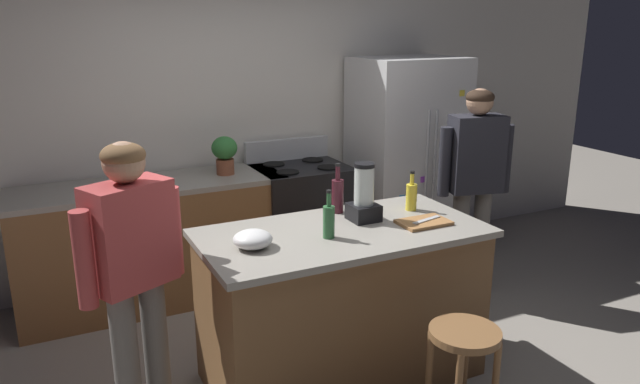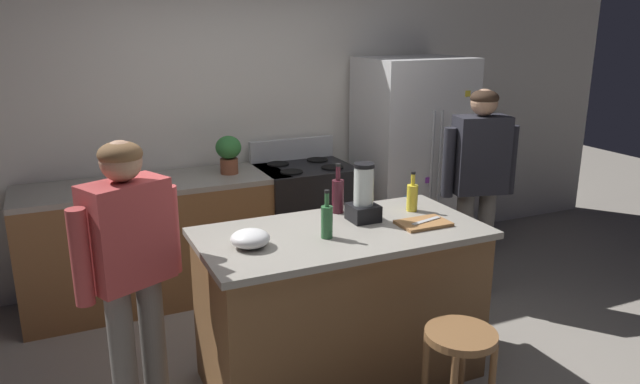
{
  "view_description": "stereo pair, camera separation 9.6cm",
  "coord_description": "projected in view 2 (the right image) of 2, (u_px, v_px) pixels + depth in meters",
  "views": [
    {
      "loc": [
        -1.56,
        -2.89,
        2.13
      ],
      "look_at": [
        0.0,
        0.3,
        1.1
      ],
      "focal_mm": 33.75,
      "sensor_mm": 36.0,
      "label": 1
    },
    {
      "loc": [
        -1.47,
        -2.93,
        2.13
      ],
      "look_at": [
        0.0,
        0.3,
        1.1
      ],
      "focal_mm": 33.75,
      "sensor_mm": 36.0,
      "label": 2
    }
  ],
  "objects": [
    {
      "name": "back_wall",
      "position": [
        239.0,
        114.0,
        5.07
      ],
      "size": [
        8.0,
        0.1,
        2.7
      ],
      "primitive_type": "cube",
      "color": "silver",
      "rests_on": "ground_plane"
    },
    {
      "name": "chef_knife",
      "position": [
        426.0,
        221.0,
        3.56
      ],
      "size": [
        0.22,
        0.08,
        0.01
      ],
      "primitive_type": "cube",
      "rotation": [
        0.0,
        0.0,
        0.24
      ],
      "color": "#B7BABF",
      "rests_on": "cutting_board"
    },
    {
      "name": "cutting_board",
      "position": [
        423.0,
        223.0,
        3.56
      ],
      "size": [
        0.3,
        0.2,
        0.02
      ],
      "primitive_type": "cube",
      "color": "#9E6B3D",
      "rests_on": "kitchen_island"
    },
    {
      "name": "person_by_sink_right",
      "position": [
        479.0,
        174.0,
        4.56
      ],
      "size": [
        0.59,
        0.31,
        1.64
      ],
      "color": "#66605B",
      "rests_on": "ground_plane"
    },
    {
      "name": "blender_appliance",
      "position": [
        363.0,
        197.0,
        3.6
      ],
      "size": [
        0.17,
        0.17,
        0.36
      ],
      "color": "black",
      "rests_on": "kitchen_island"
    },
    {
      "name": "kitchen_island",
      "position": [
        341.0,
        304.0,
        3.61
      ],
      "size": [
        1.66,
        0.84,
        0.95
      ],
      "color": "brown",
      "rests_on": "ground_plane"
    },
    {
      "name": "ground_plane",
      "position": [
        340.0,
        374.0,
        3.74
      ],
      "size": [
        14.0,
        14.0,
        0.0
      ],
      "primitive_type": "plane",
      "color": "gray"
    },
    {
      "name": "potted_plant",
      "position": [
        229.0,
        152.0,
        4.69
      ],
      "size": [
        0.2,
        0.2,
        0.3
      ],
      "color": "brown",
      "rests_on": "back_counter_run"
    },
    {
      "name": "bar_stool",
      "position": [
        459.0,
        357.0,
        3.0
      ],
      "size": [
        0.36,
        0.36,
        0.64
      ],
      "color": "brown",
      "rests_on": "ground_plane"
    },
    {
      "name": "refrigerator",
      "position": [
        411.0,
        161.0,
        5.37
      ],
      "size": [
        0.9,
        0.73,
        1.81
      ],
      "color": "silver",
      "rests_on": "ground_plane"
    },
    {
      "name": "mixing_bowl",
      "position": [
        250.0,
        238.0,
        3.2
      ],
      "size": [
        0.21,
        0.21,
        0.1
      ],
      "primitive_type": "ellipsoid",
      "color": "white",
      "rests_on": "kitchen_island"
    },
    {
      "name": "person_by_island_left",
      "position": [
        130.0,
        264.0,
        2.98
      ],
      "size": [
        0.57,
        0.37,
        1.58
      ],
      "color": "#66605B",
      "rests_on": "ground_plane"
    },
    {
      "name": "back_counter_run",
      "position": [
        159.0,
        241.0,
        4.64
      ],
      "size": [
        2.0,
        0.64,
        0.95
      ],
      "color": "brown",
      "rests_on": "ground_plane"
    },
    {
      "name": "stove_range",
      "position": [
        305.0,
        219.0,
        5.1
      ],
      "size": [
        0.76,
        0.65,
        1.13
      ],
      "color": "black",
      "rests_on": "ground_plane"
    },
    {
      "name": "bottle_olive_oil",
      "position": [
        327.0,
        221.0,
        3.32
      ],
      "size": [
        0.07,
        0.07,
        0.28
      ],
      "color": "#2D6638",
      "rests_on": "kitchen_island"
    },
    {
      "name": "bottle_soda",
      "position": [
        412.0,
        197.0,
        3.8
      ],
      "size": [
        0.07,
        0.07,
        0.26
      ],
      "color": "yellow",
      "rests_on": "kitchen_island"
    },
    {
      "name": "bottle_wine",
      "position": [
        338.0,
        195.0,
        3.76
      ],
      "size": [
        0.08,
        0.08,
        0.32
      ],
      "color": "#471923",
      "rests_on": "kitchen_island"
    }
  ]
}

